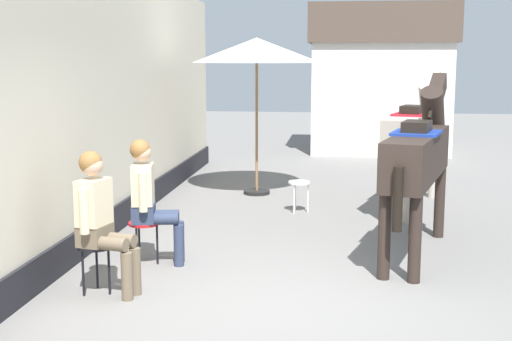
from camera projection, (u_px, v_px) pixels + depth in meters
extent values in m
plane|color=slate|center=(302.00, 226.00, 9.32)|extent=(40.00, 40.00, 0.00)
cube|color=beige|center=(74.00, 107.00, 7.89)|extent=(0.30, 14.00, 3.40)
cube|color=black|center=(81.00, 235.00, 8.13)|extent=(0.34, 14.00, 0.36)
cube|color=silver|center=(379.00, 98.00, 16.73)|extent=(3.20, 2.40, 2.60)
cube|color=brown|center=(381.00, 24.00, 16.45)|extent=(3.40, 2.60, 0.90)
cylinder|color=black|center=(95.00, 246.00, 6.60)|extent=(0.34, 0.34, 0.03)
cylinder|color=black|center=(109.00, 272.00, 6.60)|extent=(0.02, 0.02, 0.45)
cylinder|color=black|center=(97.00, 266.00, 6.78)|extent=(0.02, 0.02, 0.45)
cylinder|color=black|center=(83.00, 273.00, 6.55)|extent=(0.02, 0.02, 0.45)
cube|color=brown|center=(95.00, 235.00, 6.58)|extent=(0.30, 0.36, 0.20)
cube|color=beige|center=(94.00, 202.00, 6.53)|extent=(0.29, 0.38, 0.44)
sphere|color=tan|center=(92.00, 166.00, 6.48)|extent=(0.20, 0.20, 0.20)
sphere|color=olive|center=(90.00, 162.00, 6.48)|extent=(0.22, 0.22, 0.22)
cylinder|color=brown|center=(117.00, 239.00, 6.61)|extent=(0.40, 0.21, 0.13)
cylinder|color=brown|center=(135.00, 271.00, 6.59)|extent=(0.11, 0.11, 0.46)
cylinder|color=brown|center=(108.00, 244.00, 6.46)|extent=(0.40, 0.21, 0.13)
cylinder|color=brown|center=(127.00, 276.00, 6.44)|extent=(0.11, 0.11, 0.46)
cylinder|color=beige|center=(107.00, 203.00, 6.72)|extent=(0.09, 0.09, 0.42)
cylinder|color=beige|center=(84.00, 212.00, 6.35)|extent=(0.09, 0.09, 0.42)
cylinder|color=red|center=(144.00, 223.00, 7.52)|extent=(0.34, 0.34, 0.03)
cylinder|color=black|center=(157.00, 244.00, 7.57)|extent=(0.02, 0.02, 0.45)
cylinder|color=black|center=(139.00, 242.00, 7.68)|extent=(0.02, 0.02, 0.45)
cylinder|color=black|center=(137.00, 248.00, 7.44)|extent=(0.02, 0.02, 0.45)
cube|color=#2D3851|center=(144.00, 213.00, 7.50)|extent=(0.29, 0.36, 0.20)
cube|color=beige|center=(143.00, 184.00, 7.45)|extent=(0.28, 0.37, 0.44)
sphere|color=tan|center=(142.00, 152.00, 7.40)|extent=(0.20, 0.20, 0.20)
sphere|color=olive|center=(140.00, 150.00, 7.39)|extent=(0.22, 0.22, 0.22)
cylinder|color=#2D3851|center=(162.00, 216.00, 7.60)|extent=(0.40, 0.20, 0.13)
cylinder|color=#2D3851|center=(180.00, 242.00, 7.66)|extent=(0.11, 0.11, 0.46)
cylinder|color=#2D3851|center=(161.00, 219.00, 7.44)|extent=(0.40, 0.20, 0.13)
cylinder|color=#2D3851|center=(179.00, 245.00, 7.50)|extent=(0.11, 0.11, 0.46)
cylinder|color=beige|center=(147.00, 185.00, 7.66)|extent=(0.09, 0.09, 0.42)
cylinder|color=beige|center=(143.00, 192.00, 7.27)|extent=(0.09, 0.09, 0.42)
cube|color=#2D231E|center=(417.00, 156.00, 7.73)|extent=(0.98, 2.24, 0.52)
cylinder|color=#2D231E|center=(415.00, 200.00, 8.80)|extent=(0.13, 0.13, 0.90)
cylinder|color=#2D231E|center=(440.00, 202.00, 8.69)|extent=(0.13, 0.13, 0.90)
cylinder|color=#2D231E|center=(384.00, 236.00, 7.03)|extent=(0.13, 0.13, 0.90)
cylinder|color=#2D231E|center=(415.00, 239.00, 6.91)|extent=(0.13, 0.13, 0.90)
cylinder|color=#2D231E|center=(433.00, 114.00, 8.77)|extent=(0.43, 0.68, 0.73)
cube|color=#2D231E|center=(438.00, 88.00, 9.03)|extent=(0.31, 0.56, 0.40)
cube|color=black|center=(433.00, 103.00, 8.73)|extent=(0.20, 0.62, 0.48)
cylinder|color=black|center=(398.00, 199.00, 6.73)|extent=(0.12, 0.12, 0.65)
cube|color=navy|center=(417.00, 133.00, 7.60)|extent=(0.64, 0.71, 0.03)
cube|color=black|center=(417.00, 127.00, 7.59)|extent=(0.38, 0.50, 0.12)
cube|color=#B2A899|center=(412.00, 132.00, 10.24)|extent=(1.07, 2.23, 0.52)
cylinder|color=#B2A899|center=(414.00, 169.00, 11.30)|extent=(0.13, 0.13, 0.90)
cylinder|color=#B2A899|center=(433.00, 170.00, 11.17)|extent=(0.13, 0.13, 0.90)
cylinder|color=#B2A899|center=(385.00, 189.00, 9.56)|extent=(0.13, 0.13, 0.90)
cylinder|color=#B2A899|center=(407.00, 191.00, 9.43)|extent=(0.13, 0.13, 0.90)
cylinder|color=#B2A899|center=(428.00, 101.00, 11.26)|extent=(0.45, 0.69, 0.73)
cube|color=#B2A899|center=(433.00, 82.00, 11.52)|extent=(0.33, 0.56, 0.40)
cube|color=black|center=(429.00, 93.00, 11.22)|extent=(0.22, 0.61, 0.48)
cylinder|color=black|center=(394.00, 161.00, 9.26)|extent=(0.13, 0.13, 0.65)
cube|color=red|center=(412.00, 114.00, 10.11)|extent=(0.65, 0.72, 0.03)
cube|color=black|center=(412.00, 110.00, 10.10)|extent=(0.40, 0.50, 0.12)
cylinder|color=black|center=(257.00, 192.00, 11.54)|extent=(0.44, 0.44, 0.06)
cylinder|color=olive|center=(257.00, 129.00, 11.37)|extent=(0.04, 0.04, 2.20)
cone|color=silver|center=(257.00, 50.00, 11.16)|extent=(2.10, 2.10, 0.40)
cylinder|color=white|center=(299.00, 182.00, 10.11)|extent=(0.32, 0.32, 0.03)
cylinder|color=silver|center=(308.00, 198.00, 10.13)|extent=(0.02, 0.02, 0.43)
cylinder|color=silver|center=(295.00, 196.00, 10.27)|extent=(0.02, 0.02, 0.43)
cylinder|color=silver|center=(294.00, 199.00, 10.04)|extent=(0.02, 0.02, 0.43)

